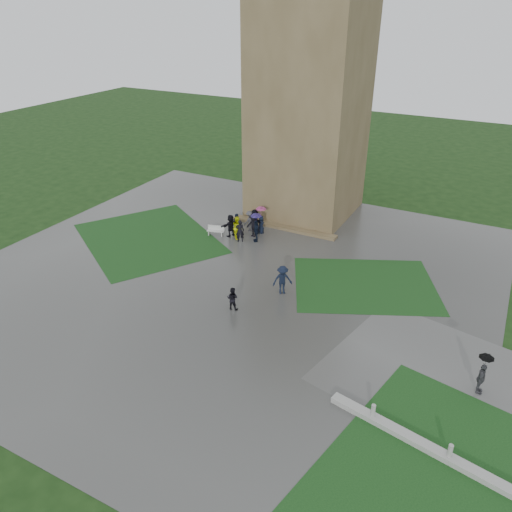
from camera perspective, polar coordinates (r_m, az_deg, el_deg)
The scene contains 11 objects.
ground at distance 32.42m, azimuth -4.84°, elevation -3.72°, with size 120.00×120.00×0.00m, color black.
plaza at distance 33.87m, azimuth -3.04°, elevation -2.16°, with size 34.00×34.00×0.02m, color #393936.
lawn_inset_left at distance 39.80m, azimuth -12.16°, elevation 2.00°, with size 11.00×9.00×0.01m, color #133614.
lawn_inset_right at distance 33.44m, azimuth 12.31°, elevation -3.21°, with size 9.00×7.00×0.01m, color #133614.
tower at distance 41.82m, azimuth 6.13°, elevation 16.69°, with size 8.00×8.00×18.00m, color brown.
tower_plinth at distance 40.61m, azimuth 3.14°, elevation 3.31°, with size 9.00×0.80×0.22m, color brown.
bench at distance 39.40m, azimuth -4.62°, elevation 2.93°, with size 1.40×0.77×0.78m.
visitor_cluster at distance 39.05m, azimuth -0.92°, elevation 3.71°, with size 3.28×3.49×2.32m.
pedestrian_mid at distance 31.34m, azimuth 3.04°, elevation -2.74°, with size 1.24×0.64×1.93m, color black.
pedestrian_near at distance 29.93m, azimuth -2.72°, elevation -4.86°, with size 0.71×0.41×1.46m, color black.
pedestrian_path at distance 26.16m, azimuth 24.44°, elevation -12.20°, with size 0.67×0.97×2.24m.
Camera 1 is at (15.32, -23.14, 16.77)m, focal length 35.00 mm.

